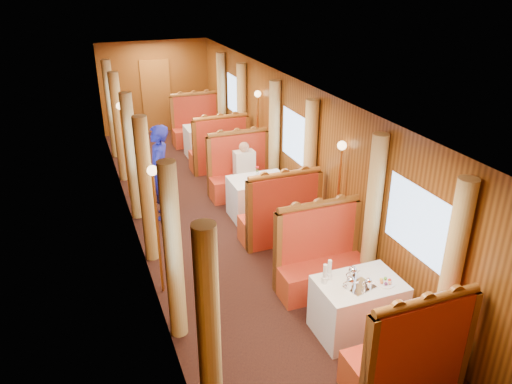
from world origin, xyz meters
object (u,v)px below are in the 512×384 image
teapot_right (368,285)px  fruit_plate (385,282)px  banquette_far_fwd (220,152)px  teapot_back (352,275)px  table_mid (258,197)px  table_far (208,141)px  passenger (245,165)px  banquette_near_fwd (407,358)px  tea_tray (360,287)px  banquette_near_aft (320,263)px  rose_vase_mid (257,170)px  banquette_mid_aft (241,176)px  teapot_left (350,285)px  rose_vase_far (207,120)px  table_near (358,307)px  steward (160,173)px  banquette_far_aft (197,128)px  banquette_mid_fwd (280,219)px

teapot_right → fruit_plate: size_ratio=0.59×
banquette_far_fwd → teapot_back: bearing=-90.6°
table_mid → banquette_far_fwd: banquette_far_fwd is taller
table_far → passenger: bearing=-90.0°
banquette_near_fwd → tea_tray: 0.99m
banquette_near_aft → teapot_right: banquette_near_aft is taller
banquette_near_aft → rose_vase_mid: bearing=90.5°
banquette_mid_aft → banquette_far_fwd: 1.47m
passenger → table_far: bearing=90.0°
teapot_left → table_mid: bearing=100.1°
banquette_near_fwd → rose_vase_mid: bearing=90.3°
rose_vase_far → banquette_mid_aft: bearing=-90.0°
table_near → banquette_far_fwd: (0.00, 5.99, 0.05)m
rose_vase_mid → steward: 1.77m
banquette_mid_aft → teapot_left: 4.62m
banquette_near_aft → tea_tray: bearing=-93.2°
steward → fruit_plate: bearing=40.8°
table_far → steward: 3.39m
banquette_near_fwd → banquette_far_aft: same height
tea_tray → steward: 4.50m
banquette_mid_aft → banquette_near_aft: bearing=-90.0°
rose_vase_mid → banquette_near_aft: bearing=-89.5°
banquette_mid_aft → table_far: 2.49m
teapot_right → teapot_back: teapot_back is taller
table_mid → banquette_near_fwd: bearing=-90.0°
banquette_far_fwd → teapot_left: bearing=-91.8°
table_near → banquette_near_aft: (0.00, 1.01, 0.05)m
table_near → banquette_far_fwd: 5.99m
table_far → teapot_left: size_ratio=6.23×
table_mid → teapot_left: bearing=-93.1°
passenger → teapot_right: bearing=-89.8°
banquette_near_fwd → banquette_far_fwd: bearing=90.0°
banquette_mid_fwd → rose_vase_far: (-0.00, 4.48, 0.50)m
rose_vase_mid → rose_vase_far: same height
banquette_near_fwd → table_mid: banquette_near_fwd is taller
tea_tray → teapot_right: bearing=-35.6°
fruit_plate → teapot_back: bearing=147.9°
rose_vase_mid → steward: steward is taller
banquette_far_aft → tea_tray: banquette_far_aft is taller
table_far → fruit_plate: (0.27, -7.13, 0.39)m
table_near → banquette_mid_fwd: (0.00, 2.49, 0.05)m
teapot_back → passenger: passenger is taller
banquette_mid_fwd → banquette_far_fwd: same height
table_far → rose_vase_far: bearing=-91.4°
table_far → rose_vase_far: (-0.00, -0.03, 0.55)m
table_near → banquette_mid_aft: banquette_mid_aft is taller
banquette_far_fwd → teapot_left: (-0.19, -6.07, 0.39)m
teapot_right → table_near: bearing=120.6°
fruit_plate → rose_vase_far: (-0.28, 7.10, 0.16)m
banquette_mid_fwd → tea_tray: banquette_mid_fwd is taller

